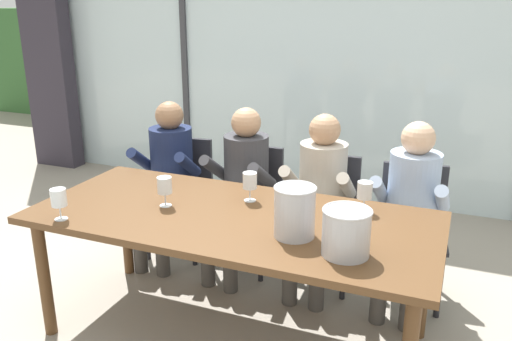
{
  "coord_description": "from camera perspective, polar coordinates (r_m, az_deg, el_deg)",
  "views": [
    {
      "loc": [
        1.13,
        -2.42,
        1.9
      ],
      "look_at": [
        0.0,
        0.35,
        0.92
      ],
      "focal_mm": 36.66,
      "sensor_mm": 36.0,
      "label": 1
    }
  ],
  "objects": [
    {
      "name": "hillside_vineyard",
      "position": [
        8.19,
        14.29,
        10.42
      ],
      "size": [
        13.45,
        2.4,
        1.77
      ],
      "primitive_type": "cube",
      "color": "#386633",
      "rests_on": "ground"
    },
    {
      "name": "chair_left_of_center",
      "position": [
        3.89,
        -0.54,
        -2.87
      ],
      "size": [
        0.44,
        0.44,
        0.88
      ],
      "rotation": [
        0.0,
        0.0,
        0.0
      ],
      "color": "#232328",
      "rests_on": "ground"
    },
    {
      "name": "chair_right_of_center",
      "position": [
        3.61,
        16.6,
        -5.35
      ],
      "size": [
        0.49,
        0.49,
        0.88
      ],
      "rotation": [
        0.0,
        0.0,
        0.12
      ],
      "color": "#232328",
      "rests_on": "ground"
    },
    {
      "name": "wine_glass_spare_empty",
      "position": [
        2.96,
        11.78,
        -2.18
      ],
      "size": [
        0.08,
        0.08,
        0.17
      ],
      "color": "silver",
      "rests_on": "dining_table"
    },
    {
      "name": "window_mullion_left",
      "position": [
        5.68,
        -7.74,
        11.84
      ],
      "size": [
        0.06,
        0.06,
        2.6
      ],
      "primitive_type": "cube",
      "color": "#38383D",
      "rests_on": "ground"
    },
    {
      "name": "wine_glass_by_left_taster",
      "position": [
        2.82,
        4.44,
        -2.92
      ],
      "size": [
        0.08,
        0.08,
        0.17
      ],
      "color": "silver",
      "rests_on": "dining_table"
    },
    {
      "name": "curtain_heavy_drape",
      "position": [
        6.57,
        -21.73,
        11.58
      ],
      "size": [
        0.56,
        0.2,
        2.6
      ],
      "primitive_type": "cube",
      "color": "#332D38",
      "rests_on": "ground"
    },
    {
      "name": "ice_bucket_primary",
      "position": [
        2.6,
        4.24,
        -4.43
      ],
      "size": [
        0.21,
        0.21,
        0.26
      ],
      "color": "#B7B7BC",
      "rests_on": "dining_table"
    },
    {
      "name": "person_pale_blue_shirt",
      "position": [
        3.43,
        16.47,
        -3.51
      ],
      "size": [
        0.48,
        0.62,
        1.2
      ],
      "rotation": [
        0.0,
        0.0,
        -0.05
      ],
      "color": "#9EB2D1",
      "rests_on": "ground"
    },
    {
      "name": "dining_table",
      "position": [
        2.93,
        -2.59,
        -6.14
      ],
      "size": [
        2.25,
        1.0,
        0.77
      ],
      "color": "brown",
      "rests_on": "ground"
    },
    {
      "name": "chair_near_curtain",
      "position": [
        4.14,
        -8.0,
        -1.73
      ],
      "size": [
        0.5,
        0.5,
        0.88
      ],
      "rotation": [
        0.0,
        0.0,
        0.14
      ],
      "color": "#232328",
      "rests_on": "ground"
    },
    {
      "name": "wine_glass_near_bucket",
      "position": [
        3.05,
        -0.67,
        -1.17
      ],
      "size": [
        0.08,
        0.08,
        0.17
      ],
      "color": "silver",
      "rests_on": "dining_table"
    },
    {
      "name": "ice_bucket_secondary",
      "position": [
        2.45,
        9.83,
        -6.57
      ],
      "size": [
        0.23,
        0.23,
        0.23
      ],
      "color": "#B7B7BC",
      "rests_on": "dining_table"
    },
    {
      "name": "person_charcoal_jacket",
      "position": [
        3.7,
        -1.62,
        -1.15
      ],
      "size": [
        0.49,
        0.63,
        1.2
      ],
      "rotation": [
        0.0,
        0.0,
        -0.1
      ],
      "color": "#38383D",
      "rests_on": "ground"
    },
    {
      "name": "wine_glass_center_pour",
      "position": [
        2.98,
        -20.72,
        -2.93
      ],
      "size": [
        0.08,
        0.08,
        0.17
      ],
      "color": "silver",
      "rests_on": "dining_table"
    },
    {
      "name": "chair_center",
      "position": [
        3.7,
        7.66,
        -4.16
      ],
      "size": [
        0.46,
        0.46,
        0.88
      ],
      "rotation": [
        0.0,
        0.0,
        0.05
      ],
      "color": "#232328",
      "rests_on": "ground"
    },
    {
      "name": "person_navy_polo",
      "position": [
        3.97,
        -9.62,
        -0.05
      ],
      "size": [
        0.49,
        0.63,
        1.2
      ],
      "rotation": [
        0.0,
        0.0,
        0.09
      ],
      "color": "#192347",
      "rests_on": "ground"
    },
    {
      "name": "person_beige_jumper",
      "position": [
        3.52,
        6.93,
        -2.3
      ],
      "size": [
        0.46,
        0.61,
        1.2
      ],
      "rotation": [
        0.0,
        0.0,
        0.01
      ],
      "color": "#B7AD9E",
      "rests_on": "ground"
    },
    {
      "name": "window_glass_panel",
      "position": [
        5.09,
        9.34,
        11.05
      ],
      "size": [
        7.45,
        0.03,
        2.6
      ],
      "primitive_type": "cube",
      "color": "silver",
      "rests_on": "ground"
    },
    {
      "name": "wine_glass_by_right_taster",
      "position": [
        3.02,
        -9.94,
        -1.74
      ],
      "size": [
        0.08,
        0.08,
        0.17
      ],
      "color": "silver",
      "rests_on": "dining_table"
    },
    {
      "name": "ground",
      "position": [
        4.08,
        3.5,
        -9.78
      ],
      "size": [
        14.0,
        14.0,
        0.0
      ],
      "primitive_type": "plane",
      "color": "#9E9384"
    }
  ]
}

